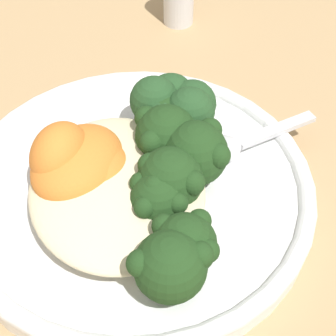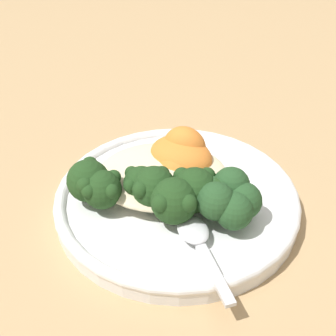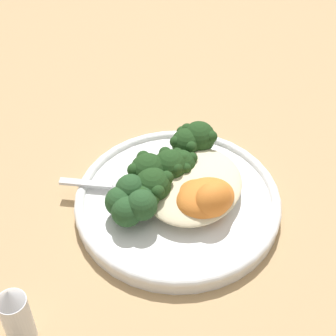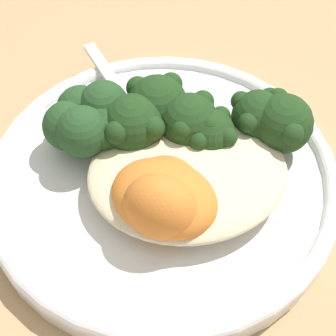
{
  "view_description": "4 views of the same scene",
  "coord_description": "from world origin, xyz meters",
  "px_view_note": "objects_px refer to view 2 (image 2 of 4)",
  "views": [
    {
      "loc": [
        -0.23,
        0.0,
        0.3
      ],
      "look_at": [
        0.01,
        -0.04,
        0.04
      ],
      "focal_mm": 60.0,
      "sensor_mm": 36.0,
      "label": 1
    },
    {
      "loc": [
        0.01,
        -0.37,
        0.32
      ],
      "look_at": [
        0.01,
        -0.02,
        0.05
      ],
      "focal_mm": 50.0,
      "sensor_mm": 36.0,
      "label": 2
    },
    {
      "loc": [
        0.42,
        0.16,
        0.5
      ],
      "look_at": [
        0.0,
        -0.04,
        0.05
      ],
      "focal_mm": 60.0,
      "sensor_mm": 36.0,
      "label": 3
    },
    {
      "loc": [
        0.05,
        0.21,
        0.32
      ],
      "look_at": [
        0.01,
        -0.01,
        0.04
      ],
      "focal_mm": 60.0,
      "sensor_mm": 36.0,
      "label": 4
    }
  ],
  "objects_px": {
    "kale_tuft": "(226,198)",
    "spoon": "(195,238)",
    "broccoli_stalk_6": "(205,191)",
    "broccoli_stalk_1": "(109,186)",
    "broccoli_stalk_4": "(171,196)",
    "broccoli_stalk_0": "(100,179)",
    "sweet_potato_chunk_1": "(179,156)",
    "sweet_potato_chunk_2": "(177,160)",
    "sweet_potato_chunk_0": "(183,147)",
    "plate": "(175,199)",
    "broccoli_stalk_3": "(153,185)",
    "broccoli_stalk_5": "(188,187)",
    "broccoli_stalk_2": "(144,180)",
    "quinoa_mound": "(156,175)"
  },
  "relations": [
    {
      "from": "broccoli_stalk_3",
      "to": "sweet_potato_chunk_2",
      "type": "bearing_deg",
      "value": 161.78
    },
    {
      "from": "broccoli_stalk_5",
      "to": "kale_tuft",
      "type": "height_order",
      "value": "same"
    },
    {
      "from": "broccoli_stalk_1",
      "to": "sweet_potato_chunk_1",
      "type": "height_order",
      "value": "broccoli_stalk_1"
    },
    {
      "from": "broccoli_stalk_4",
      "to": "plate",
      "type": "bearing_deg",
      "value": 162.23
    },
    {
      "from": "plate",
      "to": "sweet_potato_chunk_0",
      "type": "distance_m",
      "value": 0.06
    },
    {
      "from": "broccoli_stalk_1",
      "to": "broccoli_stalk_4",
      "type": "distance_m",
      "value": 0.06
    },
    {
      "from": "broccoli_stalk_0",
      "to": "kale_tuft",
      "type": "bearing_deg",
      "value": 136.16
    },
    {
      "from": "plate",
      "to": "broccoli_stalk_0",
      "type": "relative_size",
      "value": 2.19
    },
    {
      "from": "plate",
      "to": "sweet_potato_chunk_0",
      "type": "bearing_deg",
      "value": 79.52
    },
    {
      "from": "sweet_potato_chunk_1",
      "to": "sweet_potato_chunk_2",
      "type": "height_order",
      "value": "sweet_potato_chunk_1"
    },
    {
      "from": "quinoa_mound",
      "to": "broccoli_stalk_4",
      "type": "distance_m",
      "value": 0.05
    },
    {
      "from": "kale_tuft",
      "to": "spoon",
      "type": "distance_m",
      "value": 0.05
    },
    {
      "from": "broccoli_stalk_5",
      "to": "sweet_potato_chunk_2",
      "type": "distance_m",
      "value": 0.05
    },
    {
      "from": "sweet_potato_chunk_0",
      "to": "broccoli_stalk_4",
      "type": "bearing_deg",
      "value": -99.49
    },
    {
      "from": "broccoli_stalk_4",
      "to": "sweet_potato_chunk_1",
      "type": "distance_m",
      "value": 0.07
    },
    {
      "from": "broccoli_stalk_6",
      "to": "broccoli_stalk_2",
      "type": "bearing_deg",
      "value": -147.48
    },
    {
      "from": "spoon",
      "to": "sweet_potato_chunk_2",
      "type": "bearing_deg",
      "value": 169.95
    },
    {
      "from": "broccoli_stalk_5",
      "to": "spoon",
      "type": "relative_size",
      "value": 0.88
    },
    {
      "from": "broccoli_stalk_0",
      "to": "sweet_potato_chunk_2",
      "type": "distance_m",
      "value": 0.08
    },
    {
      "from": "kale_tuft",
      "to": "spoon",
      "type": "xyz_separation_m",
      "value": [
        -0.03,
        -0.03,
        -0.02
      ]
    },
    {
      "from": "broccoli_stalk_6",
      "to": "sweet_potato_chunk_0",
      "type": "distance_m",
      "value": 0.07
    },
    {
      "from": "plate",
      "to": "quinoa_mound",
      "type": "xyz_separation_m",
      "value": [
        -0.02,
        0.01,
        0.02
      ]
    },
    {
      "from": "sweet_potato_chunk_2",
      "to": "spoon",
      "type": "bearing_deg",
      "value": -82.11
    },
    {
      "from": "broccoli_stalk_3",
      "to": "sweet_potato_chunk_2",
      "type": "distance_m",
      "value": 0.05
    },
    {
      "from": "broccoli_stalk_6",
      "to": "broccoli_stalk_5",
      "type": "bearing_deg",
      "value": -133.49
    },
    {
      "from": "broccoli_stalk_3",
      "to": "broccoli_stalk_5",
      "type": "bearing_deg",
      "value": 93.74
    },
    {
      "from": "broccoli_stalk_0",
      "to": "sweet_potato_chunk_1",
      "type": "relative_size",
      "value": 1.62
    },
    {
      "from": "quinoa_mound",
      "to": "broccoli_stalk_6",
      "type": "relative_size",
      "value": 1.43
    },
    {
      "from": "broccoli_stalk_6",
      "to": "broccoli_stalk_1",
      "type": "bearing_deg",
      "value": -135.53
    },
    {
      "from": "broccoli_stalk_0",
      "to": "kale_tuft",
      "type": "height_order",
      "value": "same"
    },
    {
      "from": "broccoli_stalk_3",
      "to": "broccoli_stalk_4",
      "type": "relative_size",
      "value": 0.73
    },
    {
      "from": "sweet_potato_chunk_0",
      "to": "sweet_potato_chunk_2",
      "type": "relative_size",
      "value": 0.77
    },
    {
      "from": "plate",
      "to": "spoon",
      "type": "bearing_deg",
      "value": -76.54
    },
    {
      "from": "spoon",
      "to": "sweet_potato_chunk_0",
      "type": "bearing_deg",
      "value": 166.02
    },
    {
      "from": "broccoli_stalk_2",
      "to": "broccoli_stalk_5",
      "type": "xyz_separation_m",
      "value": [
        0.04,
        -0.02,
        0.0
      ]
    },
    {
      "from": "quinoa_mound",
      "to": "broccoli_stalk_1",
      "type": "distance_m",
      "value": 0.05
    },
    {
      "from": "quinoa_mound",
      "to": "kale_tuft",
      "type": "distance_m",
      "value": 0.08
    },
    {
      "from": "sweet_potato_chunk_0",
      "to": "broccoli_stalk_1",
      "type": "bearing_deg",
      "value": -140.21
    },
    {
      "from": "broccoli_stalk_4",
      "to": "broccoli_stalk_6",
      "type": "height_order",
      "value": "broccoli_stalk_4"
    },
    {
      "from": "quinoa_mound",
      "to": "spoon",
      "type": "bearing_deg",
      "value": -66.42
    },
    {
      "from": "plate",
      "to": "broccoli_stalk_2",
      "type": "relative_size",
      "value": 2.97
    },
    {
      "from": "broccoli_stalk_1",
      "to": "sweet_potato_chunk_0",
      "type": "distance_m",
      "value": 0.09
    },
    {
      "from": "broccoli_stalk_4",
      "to": "broccoli_stalk_0",
      "type": "bearing_deg",
      "value": -123.07
    },
    {
      "from": "broccoli_stalk_0",
      "to": "spoon",
      "type": "xyz_separation_m",
      "value": [
        0.09,
        -0.07,
        -0.01
      ]
    },
    {
      "from": "plate",
      "to": "broccoli_stalk_5",
      "type": "relative_size",
      "value": 2.7
    },
    {
      "from": "plate",
      "to": "broccoli_stalk_4",
      "type": "height_order",
      "value": "broccoli_stalk_4"
    },
    {
      "from": "broccoli_stalk_0",
      "to": "broccoli_stalk_4",
      "type": "distance_m",
      "value": 0.07
    },
    {
      "from": "quinoa_mound",
      "to": "broccoli_stalk_0",
      "type": "xyz_separation_m",
      "value": [
        -0.05,
        -0.02,
        0.01
      ]
    },
    {
      "from": "sweet_potato_chunk_0",
      "to": "sweet_potato_chunk_1",
      "type": "height_order",
      "value": "sweet_potato_chunk_0"
    },
    {
      "from": "broccoli_stalk_4",
      "to": "sweet_potato_chunk_0",
      "type": "bearing_deg",
      "value": 160.81
    }
  ]
}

